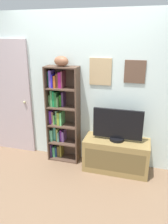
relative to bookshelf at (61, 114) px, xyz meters
name	(u,v)px	position (x,y,z in m)	size (l,w,h in m)	color
ground	(65,203)	(0.42, -1.01, -0.83)	(5.20, 5.20, 0.04)	brown
back_wall	(88,91)	(0.43, 0.12, 0.38)	(4.80, 0.08, 2.37)	silver
bookshelf	(61,114)	(0.00, 0.00, 0.00)	(0.52, 0.24, 1.58)	#50392C
football	(61,61)	(0.06, -0.03, 0.85)	(0.24, 0.15, 0.15)	brown
tv_stand	(116,155)	(0.95, -0.12, -0.55)	(0.99, 0.41, 0.52)	olive
television	(118,125)	(0.95, -0.12, -0.05)	(0.73, 0.22, 0.49)	black
door	(9,98)	(-0.99, 0.07, 0.17)	(0.86, 0.09, 1.96)	#B7A3A6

